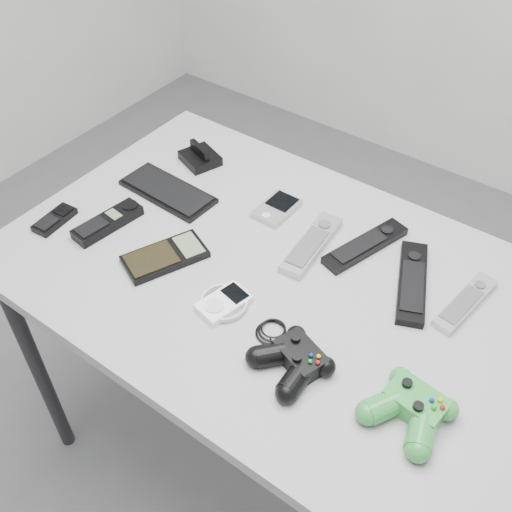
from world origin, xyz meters
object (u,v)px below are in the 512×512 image
Objects in this scene: mobile_phone at (55,219)px; controller_black at (294,359)px; controller_green at (411,407)px; pda at (277,208)px; remote_silver_b at (465,302)px; desk at (279,296)px; remote_black_b at (412,282)px; pda_keyboard at (168,191)px; remote_silver_a at (312,244)px; calculator at (165,256)px; cordless_handset at (108,222)px; remote_black_a at (365,245)px; mp3_player at (224,302)px.

mobile_phone is 0.46× the size of controller_black.
pda is at bearing 154.17° from controller_green.
remote_silver_b is 0.30m from controller_green.
controller_black is (0.68, -0.01, 0.01)m from mobile_phone.
controller_black reaches higher than desk.
desk is 0.29m from remote_black_b.
pda_keyboard is at bearing 170.26° from desk.
remote_silver_a reaches higher than calculator.
calculator is 0.60m from controller_green.
desk is 7.12× the size of cordless_handset.
controller_black reaches higher than pda.
cordless_handset is at bearing 177.45° from remote_black_b.
controller_green is (0.27, -0.33, 0.01)m from remote_black_a.
remote_silver_a is 0.47m from cordless_handset.
remote_silver_a reaches higher than remote_silver_b.
remote_silver_b is 1.06× the size of calculator.
remote_black_b is at bearing 1.24° from remote_silver_a.
remote_silver_a is 0.60m from mobile_phone.
remote_silver_a reaches higher than remote_black_a.
remote_silver_b and mp3_player have the same top height.
desk is at bearing 149.85° from controller_black.
cordless_handset is 1.59× the size of mp3_player.
desk is 4.95× the size of pda_keyboard.
calculator is at bearing -142.62° from remote_silver_a.
calculator is (0.15, -0.18, 0.00)m from pda_keyboard.
pda is at bearing 24.27° from pda_keyboard.
cordless_handset is (-0.52, -0.29, 0.00)m from remote_black_a.
remote_silver_b is at bearing 100.37° from controller_green.
controller_black is at bearing -65.48° from remote_black_a.
pda is 0.50× the size of controller_black.
desk is at bearing -149.27° from remote_silver_b.
pda reaches higher than pda_keyboard.
pda_keyboard is 1.37× the size of calculator.
pda is 0.61× the size of remote_silver_b.
controller_black reaches higher than pda_keyboard.
desk is at bearing -7.37° from pda_keyboard.
desk is 0.43m from cordless_handset.
pda and remote_silver_b have the same top height.
remote_silver_b is 1.78× the size of mobile_phone.
remote_silver_a is 0.12m from remote_black_a.
cordless_handset is (-0.76, -0.26, 0.00)m from remote_silver_b.
remote_black_a is 0.72m from mobile_phone.
controller_green is (0.89, 0.02, 0.02)m from mobile_phone.
pda_keyboard is 0.79m from controller_green.
remote_black_b is 1.52× the size of controller_green.
calculator is at bearing 6.61° from cordless_handset.
calculator is (0.29, 0.06, -0.00)m from mobile_phone.
pda_keyboard is 1.44× the size of cordless_handset.
controller_black reaches higher than calculator.
remote_black_a is at bearing 116.59° from controller_black.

